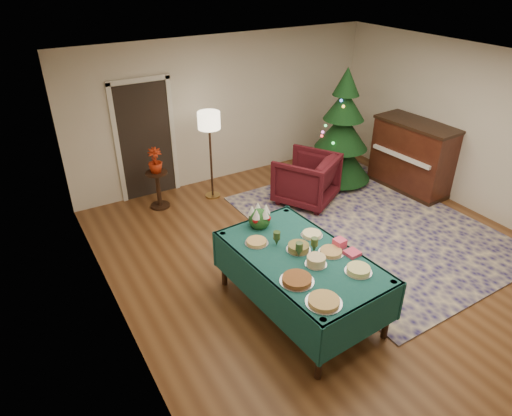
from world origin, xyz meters
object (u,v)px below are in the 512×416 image
christmas_tree (342,133)px  piano (412,157)px  armchair (306,177)px  floor_lamp (209,126)px  gift_box (340,243)px  potted_plant (156,166)px  side_table (158,190)px  buffet_table (301,267)px

christmas_tree → piano: bearing=-42.6°
armchair → floor_lamp: 1.90m
gift_box → christmas_tree: bearing=49.9°
piano → gift_box: bearing=-150.8°
potted_plant → christmas_tree: 3.44m
armchair → potted_plant: armchair is taller
armchair → potted_plant: size_ratio=2.28×
side_table → gift_box: bearing=-72.8°
side_table → buffet_table: bearing=-80.2°
side_table → christmas_tree: bearing=-13.4°
floor_lamp → christmas_tree: bearing=-16.1°
buffet_table → floor_lamp: (0.39, 3.29, 0.70)m
buffet_table → gift_box: size_ratio=16.72×
potted_plant → piano: size_ratio=0.28×
gift_box → floor_lamp: (-0.11, 3.37, 0.48)m
floor_lamp → piano: bearing=-25.2°
buffet_table → christmas_tree: bearing=43.3°
buffet_table → side_table: buffet_table is taller
floor_lamp → side_table: floor_lamp is taller
side_table → potted_plant: 0.46m
buffet_table → floor_lamp: bearing=83.3°
gift_box → potted_plant: 3.65m
floor_lamp → buffet_table: bearing=-96.7°
buffet_table → armchair: 2.86m
gift_box → potted_plant: size_ratio=0.30×
buffet_table → armchair: (1.73, 2.27, -0.17)m
buffet_table → floor_lamp: floor_lamp is taller
side_table → potted_plant: bearing=0.0°
potted_plant → piano: bearing=-21.4°
christmas_tree → floor_lamp: bearing=163.9°
armchair → side_table: (-2.32, 1.13, -0.16)m
floor_lamp → christmas_tree: (2.37, -0.68, -0.36)m
potted_plant → armchair: bearing=-26.0°
floor_lamp → gift_box: bearing=-88.1°
armchair → piano: 2.07m
gift_box → armchair: armchair is taller
side_table → potted_plant: potted_plant is taller
gift_box → piano: size_ratio=0.08×
gift_box → floor_lamp: floor_lamp is taller
buffet_table → potted_plant: size_ratio=5.08×
buffet_table → piano: (3.72, 1.72, -0.02)m
side_table → piano: piano is taller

